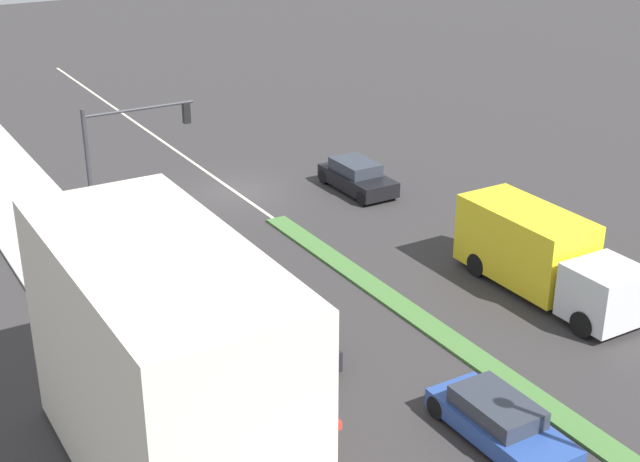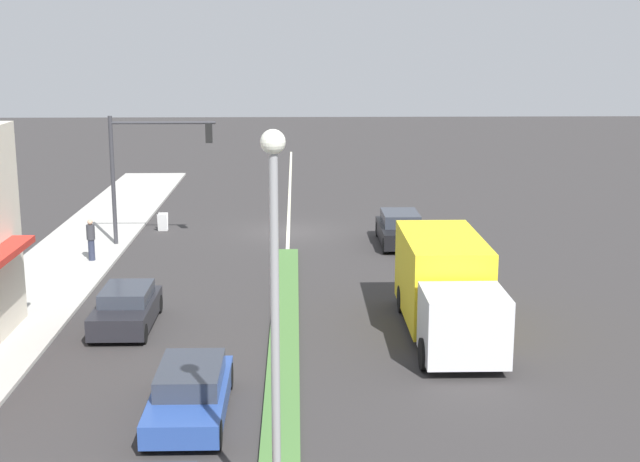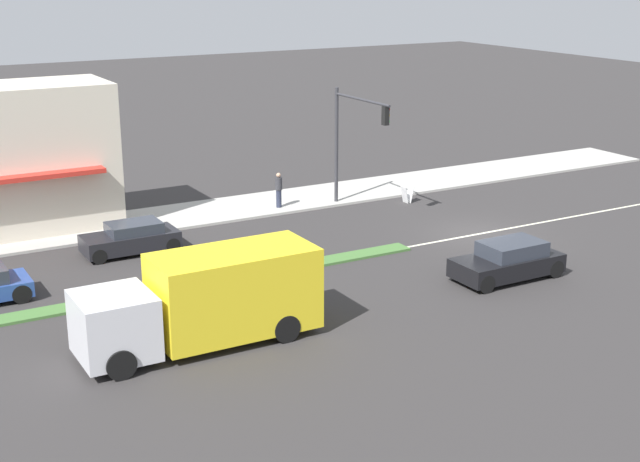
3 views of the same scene
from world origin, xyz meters
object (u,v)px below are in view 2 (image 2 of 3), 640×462
Objects in this scene: warning_aframe_sign at (163,222)px; pedestrian at (91,239)px; sedan_dark at (126,309)px; suv_black at (400,229)px; coupe_blue at (190,392)px; delivery_truck at (446,287)px; traffic_signal_main at (145,158)px; street_lamp at (274,282)px.

pedestrian is at bearing 71.93° from warning_aframe_sign.
suv_black is at bearing -131.47° from sedan_dark.
coupe_blue reaches higher than warning_aframe_sign.
delivery_truck reaches higher than coupe_blue.
traffic_signal_main is at bearing -47.29° from delivery_truck.
suv_black reaches higher than warning_aframe_sign.
street_lamp is 13.59m from sedan_dark.
warning_aframe_sign is at bearing -77.26° from street_lamp.
traffic_signal_main is 4.68m from warning_aframe_sign.
sedan_dark is at bearing 93.78° from warning_aframe_sign.
warning_aframe_sign is 0.20× the size of suv_black.
suv_black is at bearing -111.63° from coupe_blue.
sedan_dark is (-0.95, 14.39, 0.19)m from warning_aframe_sign.
street_lamp is at bearing 65.83° from delivery_truck.
traffic_signal_main is 0.75× the size of delivery_truck.
coupe_blue is at bearing -66.61° from street_lamp.
pedestrian is 0.38× the size of coupe_blue.
coupe_blue is at bearing 112.25° from sedan_dark.
delivery_truck is 9.45m from coupe_blue.
street_lamp is at bearing 113.39° from coupe_blue.
pedestrian reaches higher than warning_aframe_sign.
sedan_dark is 0.91× the size of suv_black.
traffic_signal_main is 1.32× the size of suv_black.
traffic_signal_main reaches higher than delivery_truck.
pedestrian is 13.30m from suv_black.
suv_black is (-10.95, 3.07, 0.25)m from warning_aframe_sign.
pedestrian is 0.23× the size of delivery_truck.
warning_aframe_sign is (-1.99, -6.11, -0.59)m from pedestrian.
suv_black is at bearing 164.32° from warning_aframe_sign.
suv_black reaches higher than sedan_dark.
pedestrian reaches higher than suv_black.
sedan_dark is at bearing 48.53° from suv_black.
pedestrian is at bearing -68.55° from street_lamp.
pedestrian is 8.80m from sedan_dark.
traffic_signal_main reaches higher than suv_black.
suv_black is at bearing -102.14° from street_lamp.
pedestrian is 16.18m from coupe_blue.
pedestrian is (1.82, 2.98, -2.89)m from traffic_signal_main.
suv_black is (-12.94, -3.03, -0.33)m from pedestrian.
street_lamp is 22.04m from pedestrian.
pedestrian is 0.44× the size of sedan_dark.
street_lamp is 8.80× the size of warning_aframe_sign.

